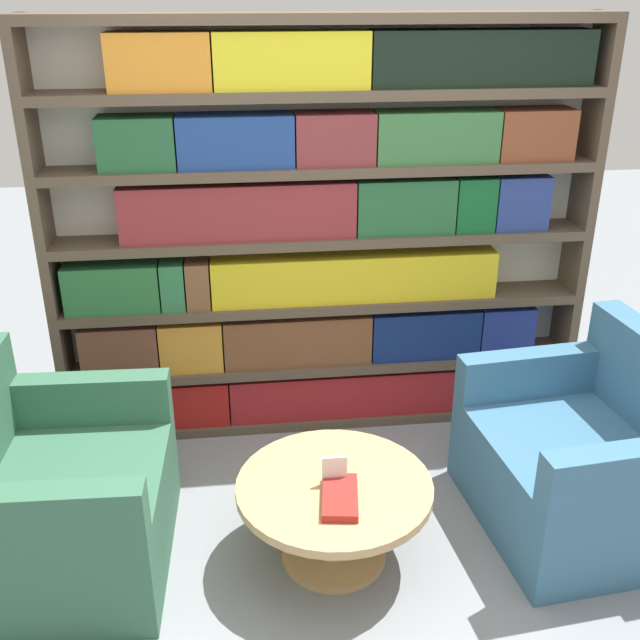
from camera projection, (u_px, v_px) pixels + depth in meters
ground_plane at (359, 575)px, 3.19m from camera, size 14.00×14.00×0.00m
bookshelf at (323, 240)px, 3.92m from camera, size 2.83×0.30×2.18m
armchair_left at (57, 502)px, 3.15m from camera, size 0.86×0.98×0.89m
armchair_right at (584, 463)px, 3.40m from camera, size 0.92×1.03×0.89m
coffee_table at (334, 505)px, 3.17m from camera, size 0.83×0.83×0.39m
table_sign at (334, 473)px, 3.10m from camera, size 0.10×0.06×0.13m
stray_book at (340, 497)px, 3.02m from camera, size 0.18×0.30×0.04m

